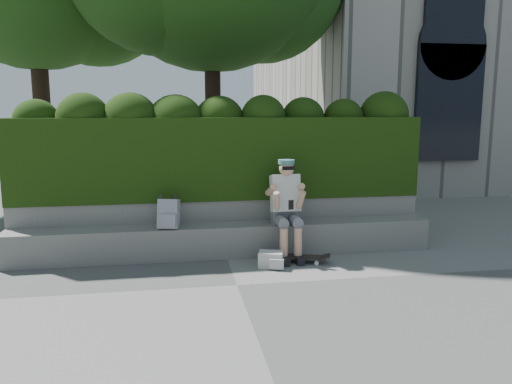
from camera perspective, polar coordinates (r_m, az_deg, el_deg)
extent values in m
plane|color=slate|center=(6.04, -2.19, -10.59)|extent=(80.00, 80.00, 0.00)
cube|color=gray|center=(7.16, -3.51, -5.50)|extent=(6.00, 0.45, 0.45)
cube|color=gray|center=(7.58, -3.91, -3.48)|extent=(6.00, 0.50, 0.75)
cube|color=black|center=(7.65, -4.16, 4.03)|extent=(6.00, 1.00, 1.20)
cylinder|color=black|center=(11.07, -4.90, 7.07)|extent=(0.34, 0.34, 3.23)
cylinder|color=black|center=(12.54, -23.09, 6.43)|extent=(0.38, 0.38, 3.14)
cube|color=slate|center=(7.17, 3.21, -2.72)|extent=(0.36, 0.26, 0.22)
cube|color=silver|center=(7.04, 3.36, -0.13)|extent=(0.40, 0.32, 0.55)
sphere|color=tan|center=(6.92, 3.52, 2.71)|extent=(0.21, 0.21, 0.21)
cylinder|color=#457E7B|center=(6.93, 3.49, 3.47)|extent=(0.23, 0.23, 0.06)
cube|color=black|center=(6.72, 4.02, -1.46)|extent=(0.07, 0.02, 0.13)
cylinder|color=tan|center=(6.80, 3.18, -6.12)|extent=(0.11, 0.11, 0.47)
cylinder|color=tan|center=(6.85, 4.82, -6.03)|extent=(0.11, 0.11, 0.47)
cube|color=black|center=(6.80, 3.28, -7.83)|extent=(0.10, 0.26, 0.10)
cube|color=black|center=(6.85, 4.93, -7.73)|extent=(0.10, 0.26, 0.10)
cube|color=black|center=(6.90, 4.57, -7.36)|extent=(0.85, 0.48, 0.02)
cylinder|color=silver|center=(6.86, 2.06, -7.85)|extent=(0.07, 0.05, 0.06)
cylinder|color=silver|center=(7.03, 2.28, -7.43)|extent=(0.07, 0.05, 0.06)
cylinder|color=silver|center=(6.81, 6.94, -8.06)|extent=(0.07, 0.05, 0.06)
cylinder|color=silver|center=(6.98, 7.03, -7.63)|extent=(0.07, 0.05, 0.06)
cube|color=#ADADB2|center=(6.93, -9.97, -2.49)|extent=(0.31, 0.22, 0.41)
cube|color=beige|center=(6.67, 1.69, -7.70)|extent=(0.37, 0.31, 0.21)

